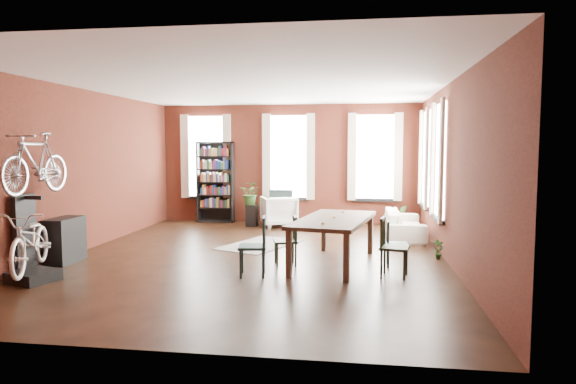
% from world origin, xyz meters
% --- Properties ---
extents(room, '(9.00, 9.04, 3.22)m').
position_xyz_m(room, '(0.25, 0.62, 2.14)').
color(room, black).
rests_on(room, ground).
extents(dining_table, '(1.50, 2.56, 0.82)m').
position_xyz_m(dining_table, '(1.49, -0.39, 0.41)').
color(dining_table, '#4D3A2E').
rests_on(dining_table, ground).
extents(dining_chair_a, '(0.50, 0.50, 0.95)m').
position_xyz_m(dining_chair_a, '(0.25, -1.37, 0.47)').
color(dining_chair_a, '#1A393A').
rests_on(dining_chair_a, ground).
extents(dining_chair_b, '(0.48, 0.48, 0.85)m').
position_xyz_m(dining_chair_b, '(0.66, -0.56, 0.43)').
color(dining_chair_b, '#1F2E1B').
rests_on(dining_chair_b, ground).
extents(dining_chair_c, '(0.51, 0.51, 0.94)m').
position_xyz_m(dining_chair_c, '(2.49, -1.11, 0.47)').
color(dining_chair_c, black).
rests_on(dining_chair_c, ground).
extents(dining_chair_d, '(0.37, 0.37, 0.79)m').
position_xyz_m(dining_chair_d, '(2.58, -0.39, 0.39)').
color(dining_chair_d, '#183435').
rests_on(dining_chair_d, ground).
extents(bookshelf, '(1.00, 0.32, 2.20)m').
position_xyz_m(bookshelf, '(-2.00, 4.30, 1.10)').
color(bookshelf, black).
rests_on(bookshelf, ground).
extents(white_armchair, '(1.08, 1.05, 0.87)m').
position_xyz_m(white_armchair, '(-0.16, 3.79, 0.43)').
color(white_armchair, white).
rests_on(white_armchair, ground).
extents(cream_sofa, '(0.61, 2.08, 0.81)m').
position_xyz_m(cream_sofa, '(2.95, 2.60, 0.41)').
color(cream_sofa, beige).
rests_on(cream_sofa, ground).
extents(striped_rug, '(1.72, 2.07, 0.01)m').
position_xyz_m(striped_rug, '(-0.15, 1.17, 0.01)').
color(striped_rug, black).
rests_on(striped_rug, ground).
extents(bike_trainer, '(0.74, 0.74, 0.17)m').
position_xyz_m(bike_trainer, '(-2.99, -2.22, 0.09)').
color(bike_trainer, black).
rests_on(bike_trainer, ground).
extents(bike_wall_rack, '(0.16, 0.60, 1.30)m').
position_xyz_m(bike_wall_rack, '(-3.40, -1.80, 0.65)').
color(bike_wall_rack, black).
rests_on(bike_wall_rack, ground).
extents(console_table, '(0.40, 0.80, 0.80)m').
position_xyz_m(console_table, '(-3.28, -0.90, 0.40)').
color(console_table, black).
rests_on(console_table, ground).
extents(plant_stand, '(0.30, 0.30, 0.56)m').
position_xyz_m(plant_stand, '(-0.85, 3.68, 0.28)').
color(plant_stand, black).
rests_on(plant_stand, ground).
extents(plant_by_sofa, '(0.48, 0.66, 0.27)m').
position_xyz_m(plant_by_sofa, '(2.94, 3.80, 0.13)').
color(plant_by_sofa, '#2C5421').
rests_on(plant_by_sofa, ground).
extents(plant_small, '(0.30, 0.41, 0.13)m').
position_xyz_m(plant_small, '(3.37, 0.31, 0.07)').
color(plant_small, '#254F1F').
rests_on(plant_small, ground).
extents(bicycle_floor, '(0.89, 1.09, 1.78)m').
position_xyz_m(bicycle_floor, '(-3.01, -2.21, 1.06)').
color(bicycle_floor, silver).
rests_on(bicycle_floor, bike_trainer).
extents(bicycle_hung, '(0.47, 1.00, 1.66)m').
position_xyz_m(bicycle_hung, '(-3.15, -1.80, 2.13)').
color(bicycle_hung, '#A5A8AD').
rests_on(bicycle_hung, bike_wall_rack).
extents(plant_on_stand, '(0.67, 0.72, 0.47)m').
position_xyz_m(plant_on_stand, '(-0.88, 3.67, 0.79)').
color(plant_on_stand, '#295020').
rests_on(plant_on_stand, plant_stand).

